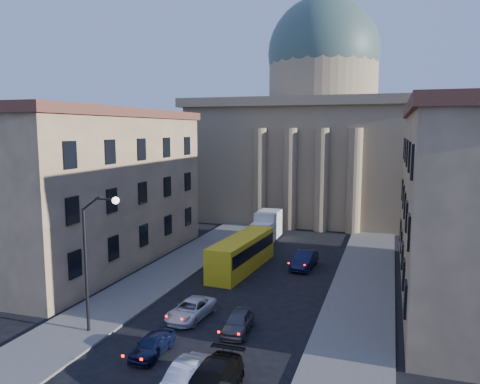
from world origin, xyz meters
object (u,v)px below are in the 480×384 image
(street_lamp, at_px, (93,252))
(box_truck, at_px, (267,227))
(car_right_near, at_px, (186,380))
(car_left_near, at_px, (152,345))
(city_bus, at_px, (242,252))

(street_lamp, bearing_deg, box_truck, 82.23)
(box_truck, bearing_deg, car_right_near, -82.42)
(car_left_near, height_order, box_truck, box_truck)
(car_right_near, bearing_deg, street_lamp, 154.50)
(car_left_near, distance_m, car_right_near, 4.65)
(street_lamp, height_order, city_bus, street_lamp)
(car_left_near, relative_size, box_truck, 0.60)
(city_bus, bearing_deg, car_right_near, -75.30)
(car_right_near, relative_size, city_bus, 0.41)
(street_lamp, relative_size, car_right_near, 1.97)
(car_right_near, bearing_deg, car_left_near, 141.62)
(car_left_near, height_order, car_right_near, car_right_near)
(street_lamp, height_order, box_truck, street_lamp)
(box_truck, bearing_deg, car_left_near, -88.44)
(street_lamp, height_order, car_left_near, street_lamp)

